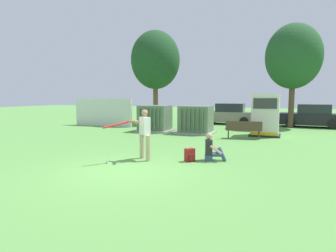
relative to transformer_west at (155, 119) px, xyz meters
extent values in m
plane|color=#5B9947|center=(3.23, -8.96, -0.79)|extent=(96.00, 96.00, 0.00)
cube|color=silver|center=(-4.93, 1.54, 0.21)|extent=(4.80, 0.12, 2.00)
cube|color=#9E9B93|center=(0.00, 0.01, -0.73)|extent=(2.10, 1.70, 0.12)
cube|color=#607A5B|center=(0.00, 0.01, 0.08)|extent=(1.80, 1.40, 1.50)
cube|color=#52684E|center=(-0.64, -0.75, 0.08)|extent=(0.06, 0.12, 1.27)
cube|color=#52684E|center=(-0.38, -0.75, 0.08)|extent=(0.06, 0.12, 1.27)
cube|color=#52684E|center=(-0.13, -0.75, 0.08)|extent=(0.06, 0.12, 1.27)
cube|color=#52684E|center=(0.13, -0.75, 0.08)|extent=(0.06, 0.12, 1.27)
cube|color=#52684E|center=(0.38, -0.75, 0.08)|extent=(0.06, 0.12, 1.27)
cube|color=#52684E|center=(0.64, -0.75, 0.08)|extent=(0.06, 0.12, 1.27)
cube|color=#9E9B93|center=(2.63, 0.05, -0.73)|extent=(2.10, 1.70, 0.12)
cube|color=#607A5B|center=(2.63, 0.05, 0.08)|extent=(1.80, 1.40, 1.50)
cube|color=#52684E|center=(1.99, -0.71, 0.08)|extent=(0.06, 0.12, 1.27)
cube|color=#52684E|center=(2.25, -0.71, 0.08)|extent=(0.06, 0.12, 1.27)
cube|color=#52684E|center=(2.50, -0.71, 0.08)|extent=(0.06, 0.12, 1.27)
cube|color=#52684E|center=(2.76, -0.71, 0.08)|extent=(0.06, 0.12, 1.27)
cube|color=#52684E|center=(3.01, -0.71, 0.08)|extent=(0.06, 0.12, 1.27)
cube|color=#52684E|center=(3.27, -0.71, 0.08)|extent=(0.06, 0.12, 1.27)
cube|color=#262626|center=(6.46, 0.54, -0.74)|extent=(1.60, 1.40, 0.10)
cube|color=silver|center=(6.46, 0.54, 0.41)|extent=(1.40, 1.20, 2.20)
cube|color=#383838|center=(6.46, -0.08, 1.02)|extent=(1.19, 0.04, 0.55)
cube|color=yellow|center=(6.46, -0.08, -0.59)|extent=(1.33, 0.04, 0.16)
cube|color=#4C3828|center=(5.51, -0.96, -0.34)|extent=(1.84, 0.68, 0.05)
cube|color=#4C3828|center=(5.54, -1.14, -0.09)|extent=(1.78, 0.33, 0.44)
cylinder|color=#4C3828|center=(4.74, -0.95, -0.58)|extent=(0.06, 0.06, 0.42)
cylinder|color=#4C3828|center=(6.25, -0.70, -0.58)|extent=(0.06, 0.06, 0.42)
cylinder|color=#4C3828|center=(4.78, -1.22, -0.58)|extent=(0.06, 0.06, 0.42)
cylinder|color=#4C3828|center=(6.29, -0.98, -0.58)|extent=(0.06, 0.06, 0.42)
cylinder|color=tan|center=(3.25, -7.44, -0.35)|extent=(0.16, 0.16, 0.88)
cylinder|color=tan|center=(2.86, -7.15, -0.35)|extent=(0.16, 0.16, 0.88)
cube|color=white|center=(3.05, -7.29, 0.39)|extent=(0.46, 0.43, 0.60)
sphere|color=#9E7051|center=(3.05, -7.29, 0.84)|extent=(0.23, 0.23, 0.23)
cylinder|color=#9E7051|center=(2.90, -7.65, 0.55)|extent=(0.38, 0.50, 0.09)
cylinder|color=#9E7051|center=(2.76, -7.54, 0.55)|extent=(0.54, 0.25, 0.09)
cylinder|color=red|center=(2.42, -8.14, 0.48)|extent=(0.56, 0.72, 0.21)
sphere|color=red|center=(2.68, -7.80, 0.55)|extent=(0.08, 0.08, 0.08)
sphere|color=white|center=(2.13, -8.23, -0.74)|extent=(0.09, 0.09, 0.09)
cube|color=#384C75|center=(5.13, -6.59, -0.69)|extent=(0.34, 0.40, 0.20)
cube|color=#262628|center=(5.13, -6.59, -0.33)|extent=(0.32, 0.41, 0.52)
sphere|color=tan|center=(5.13, -6.59, 0.06)|extent=(0.22, 0.22, 0.22)
cylinder|color=#384C75|center=(5.31, -6.42, -0.57)|extent=(0.47, 0.27, 0.13)
cylinder|color=#384C75|center=(5.53, -6.35, -0.56)|extent=(0.32, 0.21, 0.46)
cylinder|color=#384C75|center=(5.38, -6.61, -0.57)|extent=(0.47, 0.27, 0.13)
cylinder|color=#384C75|center=(5.59, -6.54, -0.56)|extent=(0.32, 0.21, 0.46)
cylinder|color=tan|center=(5.27, -6.30, -0.37)|extent=(0.42, 0.21, 0.32)
cylinder|color=tan|center=(5.41, -6.74, -0.37)|extent=(0.42, 0.21, 0.32)
cube|color=maroon|center=(4.57, -6.95, -0.57)|extent=(0.35, 0.38, 0.44)
cube|color=maroon|center=(4.68, -7.02, -0.63)|extent=(0.18, 0.22, 0.22)
cylinder|color=brown|center=(-2.03, 4.46, 0.74)|extent=(0.38, 0.38, 3.07)
ellipsoid|color=#1E4723|center=(-2.03, 4.46, 4.18)|extent=(3.78, 3.78, 4.48)
cylinder|color=brown|center=(7.80, 5.66, 0.72)|extent=(0.37, 0.37, 3.02)
ellipsoid|color=#235128|center=(7.80, 5.66, 4.10)|extent=(3.71, 3.71, 4.41)
cube|color=gray|center=(3.28, 6.63, -0.21)|extent=(4.23, 1.79, 0.80)
cube|color=#262B33|center=(3.43, 6.63, 0.51)|extent=(2.13, 1.60, 0.64)
cylinder|color=black|center=(1.99, 5.75, -0.47)|extent=(0.64, 0.23, 0.64)
cylinder|color=black|center=(1.96, 7.45, -0.47)|extent=(0.64, 0.23, 0.64)
cylinder|color=black|center=(4.60, 5.80, -0.47)|extent=(0.64, 0.23, 0.64)
cylinder|color=black|center=(4.56, 7.50, -0.47)|extent=(0.64, 0.23, 0.64)
cube|color=black|center=(9.16, 6.56, -0.21)|extent=(4.32, 2.03, 0.80)
cube|color=#262B33|center=(9.31, 6.55, 0.51)|extent=(2.22, 1.72, 0.64)
cylinder|color=black|center=(7.80, 5.82, -0.47)|extent=(0.66, 0.27, 0.64)
cylinder|color=black|center=(7.93, 7.51, -0.47)|extent=(0.66, 0.27, 0.64)
cylinder|color=black|center=(10.39, 5.61, -0.47)|extent=(0.66, 0.27, 0.64)
cylinder|color=black|center=(10.53, 7.30, -0.47)|extent=(0.66, 0.27, 0.64)
camera|label=1|loc=(7.55, -16.02, 1.41)|focal=30.68mm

